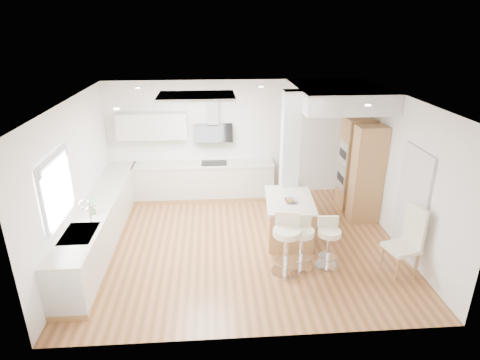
{
  "coord_description": "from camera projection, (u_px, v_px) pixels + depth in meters",
  "views": [
    {
      "loc": [
        -0.53,
        -6.8,
        4.08
      ],
      "look_at": [
        -0.01,
        0.4,
        1.18
      ],
      "focal_mm": 30.0,
      "sensor_mm": 36.0,
      "label": 1
    }
  ],
  "objects": [
    {
      "name": "ground",
      "position": [
        242.0,
        243.0,
        7.85
      ],
      "size": [
        6.0,
        6.0,
        0.0
      ],
      "primitive_type": "plane",
      "color": "#A66C3D",
      "rests_on": "ground"
    },
    {
      "name": "ceiling",
      "position": [
        242.0,
        243.0,
        7.85
      ],
      "size": [
        6.0,
        5.0,
        0.02
      ],
      "primitive_type": "cube",
      "color": "silver",
      "rests_on": "ground"
    },
    {
      "name": "wall_back",
      "position": [
        234.0,
        139.0,
        9.64
      ],
      "size": [
        6.0,
        0.04,
        2.8
      ],
      "primitive_type": "cube",
      "color": "white",
      "rests_on": "ground"
    },
    {
      "name": "wall_left",
      "position": [
        74.0,
        181.0,
        7.12
      ],
      "size": [
        0.04,
        5.0,
        2.8
      ],
      "primitive_type": "cube",
      "color": "white",
      "rests_on": "ground"
    },
    {
      "name": "wall_right",
      "position": [
        401.0,
        173.0,
        7.53
      ],
      "size": [
        0.04,
        5.0,
        2.8
      ],
      "primitive_type": "cube",
      "color": "white",
      "rests_on": "ground"
    },
    {
      "name": "skylight",
      "position": [
        197.0,
        96.0,
        7.31
      ],
      "size": [
        4.1,
        2.1,
        0.06
      ],
      "color": "silver",
      "rests_on": "ground"
    },
    {
      "name": "window_left",
      "position": [
        56.0,
        185.0,
        6.18
      ],
      "size": [
        0.06,
        1.28,
        1.07
      ],
      "color": "silver",
      "rests_on": "ground"
    },
    {
      "name": "doorway_right",
      "position": [
        412.0,
        206.0,
        7.12
      ],
      "size": [
        0.05,
        1.0,
        2.1
      ],
      "color": "#49413A",
      "rests_on": "ground"
    },
    {
      "name": "counter_left",
      "position": [
        102.0,
        222.0,
        7.71
      ],
      "size": [
        0.63,
        4.5,
        1.35
      ],
      "color": "tan",
      "rests_on": "ground"
    },
    {
      "name": "counter_back",
      "position": [
        197.0,
        171.0,
        9.58
      ],
      "size": [
        3.62,
        0.63,
        2.5
      ],
      "color": "tan",
      "rests_on": "ground"
    },
    {
      "name": "pillar",
      "position": [
        289.0,
        159.0,
        8.27
      ],
      "size": [
        0.35,
        0.35,
        2.8
      ],
      "color": "silver",
      "rests_on": "ground"
    },
    {
      "name": "soffit",
      "position": [
        338.0,
        96.0,
        8.31
      ],
      "size": [
        1.78,
        2.2,
        0.4
      ],
      "color": "silver",
      "rests_on": "ground"
    },
    {
      "name": "oven_column",
      "position": [
        360.0,
        168.0,
        8.77
      ],
      "size": [
        0.63,
        1.21,
        2.1
      ],
      "color": "tan",
      "rests_on": "ground"
    },
    {
      "name": "peninsula",
      "position": [
        289.0,
        218.0,
        7.93
      ],
      "size": [
        1.03,
        1.45,
        0.9
      ],
      "rotation": [
        0.0,
        0.0,
        -0.09
      ],
      "color": "tan",
      "rests_on": "ground"
    },
    {
      "name": "bar_stool_a",
      "position": [
        286.0,
        242.0,
        6.73
      ],
      "size": [
        0.57,
        0.57,
        1.08
      ],
      "rotation": [
        0.0,
        0.0,
        -0.2
      ],
      "color": "silver",
      "rests_on": "ground"
    },
    {
      "name": "bar_stool_b",
      "position": [
        301.0,
        240.0,
        6.9
      ],
      "size": [
        0.45,
        0.45,
        0.96
      ],
      "rotation": [
        0.0,
        0.0,
        0.04
      ],
      "color": "silver",
      "rests_on": "ground"
    },
    {
      "name": "bar_stool_c",
      "position": [
        328.0,
        240.0,
        6.94
      ],
      "size": [
        0.43,
        0.43,
        0.93
      ],
      "rotation": [
        0.0,
        0.0,
        -0.03
      ],
      "color": "silver",
      "rests_on": "ground"
    },
    {
      "name": "dining_chair",
      "position": [
        408.0,
        239.0,
        6.7
      ],
      "size": [
        0.59,
        0.59,
        1.25
      ],
      "rotation": [
        0.0,
        0.0,
        0.26
      ],
      "color": "#F0E9C3",
      "rests_on": "ground"
    }
  ]
}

